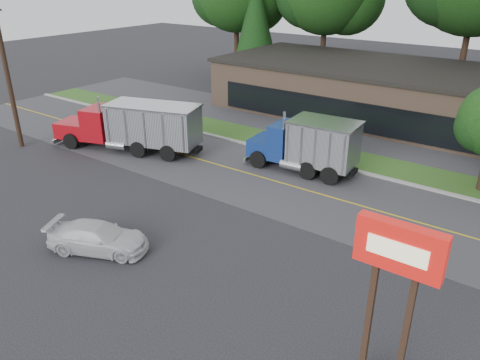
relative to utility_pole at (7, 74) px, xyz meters
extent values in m
plane|color=#39393F|center=(18.00, -3.50, -5.09)|extent=(140.00, 140.00, 0.00)
cube|color=#4E4E53|center=(18.00, 5.50, -5.09)|extent=(60.00, 8.00, 0.02)
cube|color=gold|center=(18.00, 5.50, -5.09)|extent=(60.00, 0.12, 0.01)
cube|color=#9E9E99|center=(18.00, 9.70, -5.09)|extent=(60.00, 0.30, 0.12)
cube|color=#29571D|center=(18.00, 11.50, -5.09)|extent=(60.00, 3.40, 0.03)
cube|color=#4E4E53|center=(18.00, 16.50, -5.09)|extent=(60.00, 7.00, 0.02)
cube|color=#896954|center=(20.00, 22.50, -3.09)|extent=(32.00, 12.00, 4.00)
cylinder|color=#382619|center=(0.00, 0.00, -0.09)|extent=(0.32, 0.32, 10.00)
cube|color=#332116|center=(28.00, -6.00, -2.49)|extent=(0.16, 0.16, 5.00)
cube|color=#332116|center=(29.00, -6.00, -2.49)|extent=(0.16, 0.16, 5.00)
cube|color=red|center=(28.50, -6.00, 0.21)|extent=(2.20, 0.35, 1.30)
cube|color=beige|center=(28.50, -6.19, 0.21)|extent=(1.50, 0.04, 0.50)
cube|color=beige|center=(28.50, -5.81, 0.21)|extent=(1.50, 0.04, 0.50)
cylinder|color=#382619|center=(-2.00, 28.50, -2.49)|extent=(0.56, 0.56, 5.20)
cylinder|color=#382619|center=(8.00, 30.50, -2.37)|extent=(0.56, 0.56, 5.45)
cylinder|color=#382619|center=(22.00, 30.50, -1.90)|extent=(0.56, 0.56, 6.39)
cylinder|color=#382619|center=(2.00, 26.50, -4.59)|extent=(0.44, 0.44, 1.00)
cone|color=black|center=(2.00, 26.50, 1.35)|extent=(5.15, 5.15, 10.54)
cube|color=black|center=(6.99, 4.18, -4.52)|extent=(9.94, 4.05, 0.28)
cube|color=#B10C16|center=(2.80, 2.84, -3.97)|extent=(3.01, 2.93, 1.10)
cube|color=#B10C16|center=(4.69, 3.44, -3.37)|extent=(2.41, 2.82, 2.20)
cube|color=black|center=(3.95, 3.21, -2.97)|extent=(0.70, 2.02, 0.90)
cube|color=silver|center=(8.67, 4.72, -3.07)|extent=(6.52, 4.23, 2.50)
cube|color=silver|center=(8.67, 4.72, -1.77)|extent=(6.71, 4.42, 0.12)
cylinder|color=black|center=(2.66, 4.00, -4.52)|extent=(1.15, 0.67, 1.10)
cylinder|color=black|center=(3.36, 1.81, -4.52)|extent=(1.15, 0.67, 1.10)
cylinder|color=black|center=(8.73, 5.95, -4.52)|extent=(1.15, 0.67, 1.10)
cylinder|color=black|center=(9.44, 3.76, -4.52)|extent=(1.15, 0.67, 1.10)
cube|color=black|center=(18.45, 8.00, -4.52)|extent=(6.56, 1.47, 0.28)
cube|color=navy|center=(15.63, 7.79, -3.97)|extent=(1.72, 2.41, 1.10)
cube|color=navy|center=(16.90, 7.89, -3.37)|extent=(1.30, 2.48, 2.20)
cube|color=black|center=(16.41, 7.85, -2.97)|extent=(0.21, 2.10, 0.90)
cube|color=silver|center=(19.58, 8.08, -3.07)|extent=(4.06, 2.78, 2.50)
cube|color=silver|center=(19.58, 8.08, -1.77)|extent=(4.22, 2.94, 0.12)
cylinder|color=black|center=(15.69, 8.95, -4.52)|extent=(1.12, 0.43, 1.10)
cylinder|color=black|center=(15.86, 6.66, -4.52)|extent=(1.12, 0.43, 1.10)
cylinder|color=black|center=(19.78, 9.25, -4.52)|extent=(1.12, 0.43, 1.10)
cylinder|color=black|center=(19.94, 6.96, -4.52)|extent=(1.12, 0.43, 1.10)
imported|color=silver|center=(15.46, -5.46, -4.44)|extent=(4.83, 3.56, 1.30)
camera|label=1|loc=(31.08, -16.17, 6.43)|focal=35.00mm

